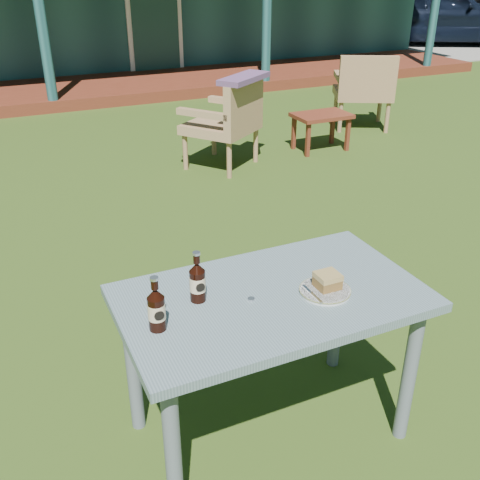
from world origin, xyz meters
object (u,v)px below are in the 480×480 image
side_table (322,119)px  armchair_right (364,87)px  cafe_table (271,315)px  plate (325,291)px  cola_bottle_far (156,309)px  armchair_left (228,119)px  car_near (437,13)px  cake_slice (328,280)px  cola_bottle_near (197,281)px

side_table → armchair_right: bearing=29.6°
cafe_table → side_table: (2.40, 3.42, -0.28)m
plate → cola_bottle_far: size_ratio=0.96×
plate → armchair_left: size_ratio=0.23×
cola_bottle_far → plate: bearing=-3.6°
car_near → side_table: 9.19m
car_near → armchair_left: car_near is taller
plate → cola_bottle_far: cola_bottle_far is taller
armchair_right → side_table: size_ratio=1.49×
cake_slice → side_table: 4.14m
cafe_table → plate: 0.24m
cafe_table → cake_slice: 0.27m
plate → armchair_left: armchair_left is taller
cafe_table → armchair_right: bearing=49.9°
cola_bottle_near → armchair_right: 5.28m
armchair_left → side_table: (1.14, 0.10, -0.15)m
car_near → cola_bottle_far: (-9.83, -9.46, 0.09)m
cake_slice → cola_bottle_near: size_ratio=0.44×
plate → cafe_table: bearing=158.3°
plate → cake_slice: size_ratio=2.22×
car_near → side_table: car_near is taller
car_near → cake_slice: bearing=164.4°
cake_slice → armchair_left: 3.56m
cafe_table → plate: size_ratio=5.88×
armchair_left → side_table: size_ratio=1.46×
cola_bottle_near → cake_slice: bearing=-16.7°
car_near → armchair_right: 8.16m
armchair_left → cafe_table: bearing=-110.8°
car_near → armchair_right: bearing=160.6°
cafe_table → cake_slice: cake_slice is taller
side_table → cola_bottle_far: bearing=-129.8°
cafe_table → armchair_left: 3.56m
cafe_table → armchair_left: (1.26, 3.32, -0.13)m
cola_bottle_near → armchair_left: (1.54, 3.24, -0.31)m
cake_slice → cafe_table: bearing=162.5°
cola_bottle_far → armchair_left: cola_bottle_far is taller
car_near → cafe_table: car_near is taller
plate → cola_bottle_near: bearing=161.6°
armchair_left → cola_bottle_far: bearing=-117.4°
plate → armchair_left: (1.07, 3.40, -0.24)m
cola_bottle_far → armchair_right: cola_bottle_far is taller
cafe_table → side_table: size_ratio=2.00×
cola_bottle_near → side_table: 4.31m
cola_bottle_near → side_table: bearing=51.2°
car_near → cafe_table: (-9.35, -9.42, -0.10)m
car_near → cola_bottle_near: (-9.63, -9.34, 0.08)m
cola_bottle_near → cola_bottle_far: size_ratio=0.98×
cake_slice → cola_bottle_far: size_ratio=0.43×
armchair_left → armchair_right: size_ratio=0.98×
plate → cola_bottle_near: (-0.47, 0.16, 0.08)m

